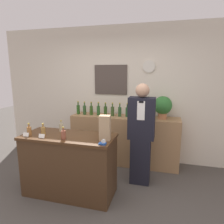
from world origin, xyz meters
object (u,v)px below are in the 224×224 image
shopkeeper (141,135)px  tape_dispenser (103,143)px  paper_bag (105,128)px  potted_plant (163,106)px

shopkeeper → tape_dispenser: shopkeeper is taller
shopkeeper → paper_bag: size_ratio=4.86×
shopkeeper → tape_dispenser: size_ratio=18.16×
paper_bag → tape_dispenser: bearing=-82.0°
shopkeeper → paper_bag: shopkeeper is taller
tape_dispenser → shopkeeper: bearing=64.4°
paper_bag → potted_plant: bearing=60.5°
paper_bag → tape_dispenser: size_ratio=3.73×
paper_bag → tape_dispenser: (0.02, -0.17, -0.15)m
potted_plant → paper_bag: 1.46m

